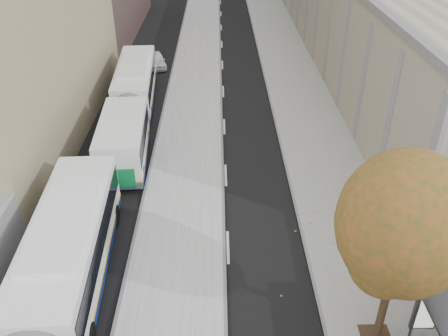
{
  "coord_description": "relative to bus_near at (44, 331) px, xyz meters",
  "views": [
    {
      "loc": [
        -2.04,
        1.77,
        14.29
      ],
      "look_at": [
        -1.79,
        20.74,
        2.5
      ],
      "focal_mm": 38.0,
      "sensor_mm": 36.0,
      "label": 1
    }
  ],
  "objects": [
    {
      "name": "bus_far",
      "position": [
        0.04,
        18.29,
        -0.11
      ],
      "size": [
        3.51,
        16.79,
        2.78
      ],
      "rotation": [
        0.0,
        0.0,
        0.07
      ],
      "color": "white",
      "rests_on": "ground"
    },
    {
      "name": "tree_c",
      "position": [
        11.38,
        0.84,
        3.62
      ],
      "size": [
        4.2,
        4.2,
        7.28
      ],
      "color": "black",
      "rests_on": "sidewalk"
    },
    {
      "name": "bus_platform",
      "position": [
        3.91,
        22.84,
        -1.56
      ],
      "size": [
        4.25,
        150.0,
        0.15
      ],
      "primitive_type": "cube",
      "color": "#A3A3A3",
      "rests_on": "ground"
    },
    {
      "name": "sidewalk",
      "position": [
        11.91,
        22.84,
        -1.59
      ],
      "size": [
        4.75,
        150.0,
        0.08
      ],
      "primitive_type": "cube",
      "color": "gray",
      "rests_on": "ground"
    },
    {
      "name": "distant_car",
      "position": [
        0.41,
        29.41,
        -1.03
      ],
      "size": [
        2.24,
        3.75,
        1.2
      ],
      "primitive_type": "imported",
      "rotation": [
        0.0,
        0.0,
        0.25
      ],
      "color": "white",
      "rests_on": "ground"
    },
    {
      "name": "bus_near",
      "position": [
        0.0,
        0.0,
        0.0
      ],
      "size": [
        3.53,
        18.02,
        2.99
      ],
      "rotation": [
        0.0,
        0.0,
        0.05
      ],
      "color": "white",
      "rests_on": "ground"
    }
  ]
}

